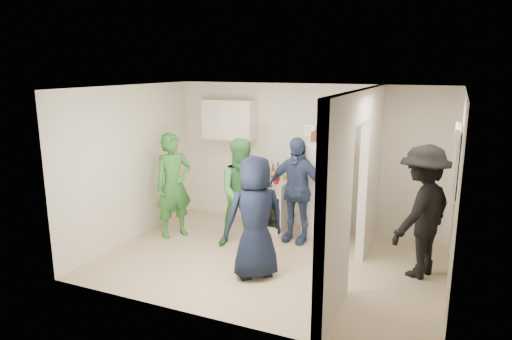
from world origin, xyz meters
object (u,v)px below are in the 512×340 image
at_px(person_green_left, 174,185).
at_px(wicker_basket, 323,137).
at_px(stove, 268,203).
at_px(person_green_center, 244,193).
at_px(person_nook, 422,212).
at_px(blue_bowl, 324,129).
at_px(person_navy, 255,217).
at_px(yellow_cup_stack_top, 341,136).
at_px(person_denim, 296,190).
at_px(fridge, 327,190).

bearing_deg(person_green_left, wicker_basket, -32.96).
xyz_separation_m(stove, person_green_center, (-0.04, -0.92, 0.42)).
relative_size(person_green_center, person_nook, 0.95).
bearing_deg(stove, blue_bowl, 1.21).
bearing_deg(person_navy, person_nook, 162.63).
height_order(wicker_basket, yellow_cup_stack_top, yellow_cup_stack_top).
relative_size(blue_bowl, person_nook, 0.13).
distance_m(yellow_cup_stack_top, person_green_center, 1.76).
relative_size(person_green_center, person_navy, 1.02).
bearing_deg(person_nook, person_green_center, -65.74).
relative_size(person_green_center, person_denim, 1.00).
height_order(fridge, blue_bowl, blue_bowl).
bearing_deg(person_green_center, fridge, 7.62).
xyz_separation_m(stove, person_nook, (2.59, -0.95, 0.47)).
distance_m(wicker_basket, person_nook, 2.05).
xyz_separation_m(fridge, person_navy, (-0.48, -1.85, 0.04)).
relative_size(blue_bowl, person_green_left, 0.14).
bearing_deg(yellow_cup_stack_top, person_navy, -111.71).
height_order(stove, wicker_basket, wicker_basket).
bearing_deg(person_nook, blue_bowl, -95.76).
relative_size(blue_bowl, person_navy, 0.14).
relative_size(person_denim, person_navy, 1.03).
bearing_deg(person_green_center, wicker_basket, 11.90).
bearing_deg(stove, wicker_basket, 1.21).
distance_m(yellow_cup_stack_top, person_denim, 1.10).
bearing_deg(person_navy, person_denim, -135.33).
xyz_separation_m(wicker_basket, person_green_center, (-0.99, -0.94, -0.81)).
height_order(person_green_left, person_denim, person_green_left).
bearing_deg(person_denim, stove, 152.34).
height_order(stove, yellow_cup_stack_top, yellow_cup_stack_top).
bearing_deg(person_green_left, blue_bowl, -32.96).
xyz_separation_m(person_green_left, person_nook, (3.86, 0.08, 0.03)).
bearing_deg(person_nook, person_green_left, -64.02).
height_order(wicker_basket, blue_bowl, blue_bowl).
relative_size(yellow_cup_stack_top, person_green_center, 0.15).
height_order(wicker_basket, person_navy, wicker_basket).
relative_size(fridge, person_denim, 0.93).
relative_size(fridge, person_navy, 0.95).
bearing_deg(wicker_basket, stove, -178.79).
height_order(person_green_left, person_nook, person_nook).
relative_size(fridge, yellow_cup_stack_top, 6.36).
distance_m(person_green_left, person_nook, 3.86).
bearing_deg(fridge, person_navy, -104.46).
distance_m(blue_bowl, person_nook, 2.11).
distance_m(person_green_left, person_navy, 2.03).
bearing_deg(person_nook, fridge, -96.01).
xyz_separation_m(person_green_left, person_green_center, (1.22, 0.11, -0.02)).
xyz_separation_m(stove, person_green_left, (-1.27, -1.03, 0.44)).
xyz_separation_m(person_denim, person_nook, (1.94, -0.51, 0.04)).
bearing_deg(fridge, person_denim, -134.27).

